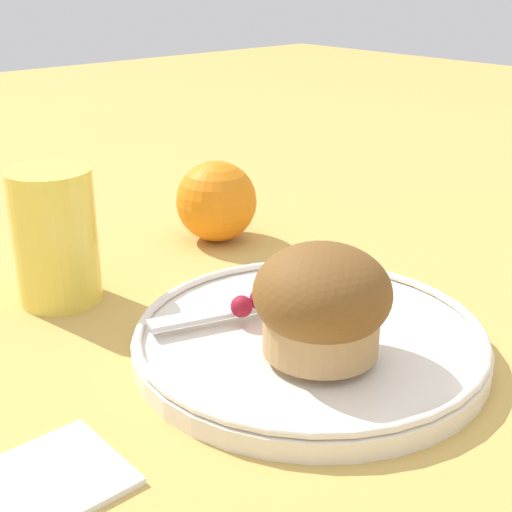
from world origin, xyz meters
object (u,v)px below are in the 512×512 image
(butter_knife, at_px, (258,306))
(orange_fruit, at_px, (216,201))
(juice_glass, at_px, (55,237))
(muffin, at_px, (322,302))

(butter_knife, height_order, orange_fruit, orange_fruit)
(juice_glass, bearing_deg, muffin, -72.20)
(butter_knife, distance_m, orange_fruit, 0.20)
(butter_knife, relative_size, orange_fruit, 2.02)
(orange_fruit, bearing_deg, muffin, -114.10)
(muffin, height_order, butter_knife, muffin)
(muffin, distance_m, butter_knife, 0.08)
(butter_knife, bearing_deg, muffin, -79.85)
(orange_fruit, height_order, juice_glass, juice_glass)
(muffin, bearing_deg, butter_knife, 81.96)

